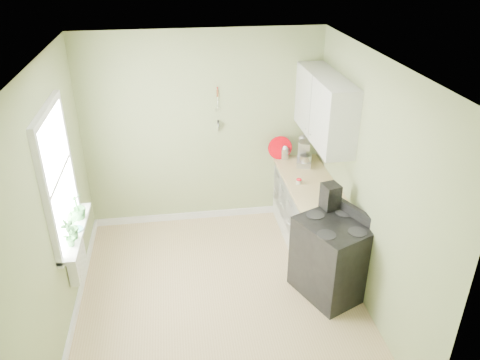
{
  "coord_description": "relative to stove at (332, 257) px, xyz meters",
  "views": [
    {
      "loc": [
        -0.38,
        -4.1,
        3.68
      ],
      "look_at": [
        0.31,
        0.55,
        1.23
      ],
      "focal_mm": 35.0,
      "sensor_mm": 36.0,
      "label": 1
    }
  ],
  "objects": [
    {
      "name": "upper_cabinets",
      "position": [
        0.15,
        1.13,
        1.38
      ],
      "size": [
        0.35,
        1.4,
        0.8
      ],
      "primitive_type": "cube",
      "color": "white",
      "rests_on": "wall_right"
    },
    {
      "name": "ceiling",
      "position": [
        -1.28,
        0.03,
        2.24
      ],
      "size": [
        3.2,
        3.6,
        0.02
      ],
      "primitive_type": "cube",
      "color": "white",
      "rests_on": "wall_back"
    },
    {
      "name": "wall_left",
      "position": [
        -2.89,
        0.03,
        0.88
      ],
      "size": [
        0.02,
        3.6,
        2.7
      ],
      "primitive_type": "cube",
      "color": "#9DA973",
      "rests_on": "floor"
    },
    {
      "name": "stove",
      "position": [
        0.0,
        0.0,
        0.0
      ],
      "size": [
        0.94,
        0.95,
        1.05
      ],
      "color": "black",
      "rests_on": "floor"
    },
    {
      "name": "coffee_maker",
      "position": [
        0.03,
        0.34,
        0.59
      ],
      "size": [
        0.22,
        0.23,
        0.31
      ],
      "color": "black",
      "rests_on": "countertop"
    },
    {
      "name": "base_cabinets",
      "position": [
        0.02,
        1.03,
        -0.03
      ],
      "size": [
        0.6,
        1.6,
        0.87
      ],
      "primitive_type": "cube",
      "color": "white",
      "rests_on": "floor"
    },
    {
      "name": "jar",
      "position": [
        -0.16,
        0.96,
        0.48
      ],
      "size": [
        0.07,
        0.07,
        0.07
      ],
      "color": "beige",
      "rests_on": "countertop"
    },
    {
      "name": "countertop",
      "position": [
        0.01,
        1.03,
        0.42
      ],
      "size": [
        0.64,
        1.6,
        0.04
      ],
      "primitive_type": "cube",
      "color": "#DABE85",
      "rests_on": "base_cabinets"
    },
    {
      "name": "plant_a",
      "position": [
        -2.78,
        0.03,
        0.58
      ],
      "size": [
        0.18,
        0.19,
        0.3
      ],
      "primitive_type": "imported",
      "rotation": [
        0.0,
        0.0,
        1.02
      ],
      "color": "#3C7C3C",
      "rests_on": "window_sill"
    },
    {
      "name": "kettle",
      "position": [
        -0.16,
        1.75,
        0.54
      ],
      "size": [
        0.2,
        0.12,
        0.2
      ],
      "color": "silver",
      "rests_on": "countertop"
    },
    {
      "name": "stand_mixer",
      "position": [
        0.06,
        1.54,
        0.6
      ],
      "size": [
        0.27,
        0.35,
        0.39
      ],
      "color": "#B2B2B7",
      "rests_on": "countertop"
    },
    {
      "name": "radiator",
      "position": [
        -2.82,
        0.28,
        0.08
      ],
      "size": [
        0.12,
        0.5,
        0.35
      ],
      "primitive_type": "cube",
      "color": "white",
      "rests_on": "wall_left"
    },
    {
      "name": "window_sill",
      "position": [
        -2.79,
        0.33,
        0.41
      ],
      "size": [
        0.18,
        1.14,
        0.04
      ],
      "primitive_type": "cube",
      "color": "white",
      "rests_on": "wall_left"
    },
    {
      "name": "plant_c",
      "position": [
        -2.78,
        0.56,
        0.58
      ],
      "size": [
        0.24,
        0.24,
        0.3
      ],
      "primitive_type": "imported",
      "rotation": [
        0.0,
        0.0,
        4.07
      ],
      "color": "#3C7C3C",
      "rests_on": "window_sill"
    },
    {
      "name": "wall_back",
      "position": [
        -1.28,
        1.84,
        0.88
      ],
      "size": [
        3.2,
        0.02,
        2.7
      ],
      "primitive_type": "cube",
      "color": "#9DA973",
      "rests_on": "floor"
    },
    {
      "name": "window",
      "position": [
        -2.86,
        0.33,
        1.08
      ],
      "size": [
        0.06,
        1.14,
        1.44
      ],
      "color": "white",
      "rests_on": "wall_left"
    },
    {
      "name": "plant_b",
      "position": [
        -2.78,
        0.18,
        0.57
      ],
      "size": [
        0.18,
        0.2,
        0.29
      ],
      "primitive_type": "imported",
      "rotation": [
        0.0,
        0.0,
        1.97
      ],
      "color": "#3C7C3C",
      "rests_on": "window_sill"
    },
    {
      "name": "red_tray",
      "position": [
        -0.23,
        1.75,
        0.61
      ],
      "size": [
        0.33,
        0.07,
        0.33
      ],
      "primitive_type": "cylinder",
      "rotation": [
        1.45,
        0.0,
        -0.04
      ],
      "color": "#C2020E",
      "rests_on": "countertop"
    },
    {
      "name": "wall_utensils",
      "position": [
        -1.08,
        1.81,
        1.1
      ],
      "size": [
        0.02,
        0.14,
        0.58
      ],
      "color": "#DABE85",
      "rests_on": "wall_back"
    },
    {
      "name": "floor",
      "position": [
        -1.28,
        0.03,
        -0.48
      ],
      "size": [
        3.2,
        3.6,
        0.02
      ],
      "primitive_type": "cube",
      "color": "tan",
      "rests_on": "ground"
    },
    {
      "name": "wall_right",
      "position": [
        0.33,
        0.03,
        0.88
      ],
      "size": [
        0.02,
        3.6,
        2.7
      ],
      "primitive_type": "cube",
      "color": "#9DA973",
      "rests_on": "floor"
    }
  ]
}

